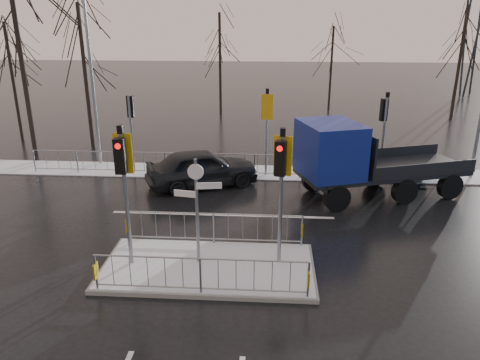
# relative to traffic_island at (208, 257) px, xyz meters

# --- Properties ---
(ground) EXTENTS (120.00, 120.00, 0.00)m
(ground) POSITION_rel_traffic_island_xyz_m (0.01, -0.01, -0.39)
(ground) COLOR black
(ground) RESTS_ON ground
(snow_verge) EXTENTS (30.00, 2.00, 0.04)m
(snow_verge) POSITION_rel_traffic_island_xyz_m (0.01, 8.59, -0.37)
(snow_verge) COLOR silver
(snow_verge) RESTS_ON ground
(lane_markings) EXTENTS (8.00, 11.38, 0.01)m
(lane_markings) POSITION_rel_traffic_island_xyz_m (0.01, -0.34, -0.39)
(lane_markings) COLOR silver
(lane_markings) RESTS_ON ground
(traffic_island) EXTENTS (6.00, 3.04, 4.15)m
(traffic_island) POSITION_rel_traffic_island_xyz_m (0.00, 0.00, 0.00)
(traffic_island) COLOR slate
(traffic_island) RESTS_ON ground
(far_kerb_fixtures) EXTENTS (18.00, 0.65, 3.83)m
(far_kerb_fixtures) POSITION_rel_traffic_island_xyz_m (0.31, 8.08, 0.63)
(far_kerb_fixtures) COLOR gray
(far_kerb_fixtures) RESTS_ON ground
(car_far_lane) EXTENTS (5.00, 3.57, 1.58)m
(car_far_lane) POSITION_rel_traffic_island_xyz_m (-1.12, 6.76, 0.40)
(car_far_lane) COLOR black
(car_far_lane) RESTS_ON ground
(flatbed_truck) EXTENTS (7.03, 4.39, 3.06)m
(flatbed_truck) POSITION_rel_traffic_island_xyz_m (4.81, 5.78, 1.24)
(flatbed_truck) COLOR black
(flatbed_truck) RESTS_ON ground
(tree_near_a) EXTENTS (4.75, 4.75, 8.97)m
(tree_near_a) POSITION_rel_traffic_island_xyz_m (-10.49, 10.99, 5.72)
(tree_near_a) COLOR black
(tree_near_a) RESTS_ON ground
(tree_near_b) EXTENTS (4.00, 4.00, 7.55)m
(tree_near_b) POSITION_rel_traffic_island_xyz_m (-7.99, 12.49, 4.76)
(tree_near_b) COLOR black
(tree_near_b) RESTS_ON ground
(tree_near_c) EXTENTS (3.50, 3.50, 6.61)m
(tree_near_c) POSITION_rel_traffic_island_xyz_m (-12.49, 13.49, 4.11)
(tree_near_c) COLOR black
(tree_near_c) RESTS_ON ground
(tree_far_a) EXTENTS (3.75, 3.75, 7.08)m
(tree_far_a) POSITION_rel_traffic_island_xyz_m (-1.99, 21.99, 4.43)
(tree_far_a) COLOR black
(tree_far_a) RESTS_ON ground
(tree_far_b) EXTENTS (3.25, 3.25, 6.14)m
(tree_far_b) POSITION_rel_traffic_island_xyz_m (6.01, 23.99, 3.79)
(tree_far_b) COLOR black
(tree_far_b) RESTS_ON ground
(tree_far_c) EXTENTS (4.00, 4.00, 7.55)m
(tree_far_c) POSITION_rel_traffic_island_xyz_m (14.01, 20.99, 4.76)
(tree_far_c) COLOR black
(tree_far_c) RESTS_ON ground
(street_lamp_left) EXTENTS (1.25, 0.18, 8.20)m
(street_lamp_left) POSITION_rel_traffic_island_xyz_m (-6.42, 9.49, 4.10)
(street_lamp_left) COLOR gray
(street_lamp_left) RESTS_ON ground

